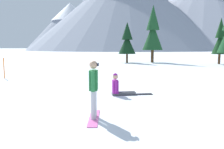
{
  "coord_description": "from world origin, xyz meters",
  "views": [
    {
      "loc": [
        4.9,
        -5.84,
        2.1
      ],
      "look_at": [
        3.13,
        2.91,
        1.0
      ],
      "focal_mm": 35.26,
      "sensor_mm": 36.0,
      "label": 1
    }
  ],
  "objects_px": {
    "snowboarder_midground": "(119,88)",
    "pine_tree_leaning": "(220,39)",
    "trail_marker_pole": "(4,68)",
    "snowboarder_foreground": "(94,88)",
    "pine_tree_slender": "(153,31)",
    "pine_tree_twin": "(127,41)"
  },
  "relations": [
    {
      "from": "pine_tree_leaning",
      "to": "trail_marker_pole",
      "type": "bearing_deg",
      "value": -137.08
    },
    {
      "from": "snowboarder_foreground",
      "to": "pine_tree_twin",
      "type": "relative_size",
      "value": 0.31
    },
    {
      "from": "trail_marker_pole",
      "to": "pine_tree_leaning",
      "type": "bearing_deg",
      "value": 42.92
    },
    {
      "from": "pine_tree_slender",
      "to": "trail_marker_pole",
      "type": "bearing_deg",
      "value": -117.77
    },
    {
      "from": "trail_marker_pole",
      "to": "pine_tree_slender",
      "type": "relative_size",
      "value": 0.18
    },
    {
      "from": "snowboarder_foreground",
      "to": "pine_tree_slender",
      "type": "xyz_separation_m",
      "value": [
        1.23,
        25.27,
        3.4
      ]
    },
    {
      "from": "snowboarder_foreground",
      "to": "snowboarder_midground",
      "type": "height_order",
      "value": "snowboarder_foreground"
    },
    {
      "from": "trail_marker_pole",
      "to": "pine_tree_leaning",
      "type": "relative_size",
      "value": 0.24
    },
    {
      "from": "pine_tree_slender",
      "to": "pine_tree_leaning",
      "type": "bearing_deg",
      "value": -10.59
    },
    {
      "from": "pine_tree_leaning",
      "to": "snowboarder_midground",
      "type": "bearing_deg",
      "value": -114.64
    },
    {
      "from": "pine_tree_slender",
      "to": "snowboarder_foreground",
      "type": "bearing_deg",
      "value": -92.78
    },
    {
      "from": "snowboarder_foreground",
      "to": "snowboarder_midground",
      "type": "bearing_deg",
      "value": 86.42
    },
    {
      "from": "snowboarder_foreground",
      "to": "pine_tree_slender",
      "type": "distance_m",
      "value": 25.53
    },
    {
      "from": "snowboarder_midground",
      "to": "pine_tree_leaning",
      "type": "bearing_deg",
      "value": 65.36
    },
    {
      "from": "snowboarder_foreground",
      "to": "trail_marker_pole",
      "type": "height_order",
      "value": "snowboarder_foreground"
    },
    {
      "from": "snowboarder_midground",
      "to": "pine_tree_leaning",
      "type": "xyz_separation_m",
      "value": [
        9.35,
        20.39,
        2.8
      ]
    },
    {
      "from": "pine_tree_slender",
      "to": "snowboarder_midground",
      "type": "bearing_deg",
      "value": -92.66
    },
    {
      "from": "snowboarder_foreground",
      "to": "pine_tree_twin",
      "type": "height_order",
      "value": "pine_tree_twin"
    },
    {
      "from": "snowboarder_foreground",
      "to": "pine_tree_twin",
      "type": "distance_m",
      "value": 24.23
    },
    {
      "from": "snowboarder_foreground",
      "to": "pine_tree_twin",
      "type": "bearing_deg",
      "value": 95.19
    },
    {
      "from": "pine_tree_twin",
      "to": "trail_marker_pole",
      "type": "bearing_deg",
      "value": -110.01
    },
    {
      "from": "trail_marker_pole",
      "to": "pine_tree_twin",
      "type": "bearing_deg",
      "value": 69.99
    }
  ]
}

